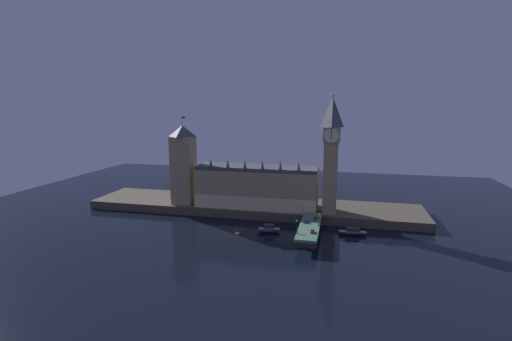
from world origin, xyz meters
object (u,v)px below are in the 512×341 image
victoria_tower (184,165)px  boat_upstream (269,230)px  clock_tower (331,152)px  car_southbound_trail (316,218)px  pedestrian_mid_walk (319,224)px  street_lamp_mid (320,218)px  car_northbound_lead (306,221)px  street_lamp_far (303,209)px  pedestrian_near_rail (298,232)px  car_southbound_lead (312,231)px  boat_downstream (352,232)px  pedestrian_far_rail (303,217)px  street_lamp_near (297,225)px

victoria_tower → boat_upstream: (63.78, -30.20, -29.66)m
clock_tower → car_southbound_trail: (-6.72, -19.36, -35.45)m
pedestrian_mid_walk → street_lamp_mid: (0.40, 0.04, 3.43)m
car_northbound_lead → street_lamp_far: bearing=104.9°
pedestrian_near_rail → pedestrian_mid_walk: size_ratio=0.97×
pedestrian_near_rail → pedestrian_mid_walk: 16.75m
pedestrian_mid_walk → street_lamp_far: (-9.90, 14.76, 3.69)m
clock_tower → street_lamp_far: size_ratio=9.78×
car_northbound_lead → car_southbound_trail: 8.42m
pedestrian_mid_walk → boat_upstream: bearing=173.4°
pedestrian_mid_walk → street_lamp_mid: size_ratio=0.24×
car_northbound_lead → street_lamp_mid: bearing=-29.8°
car_northbound_lead → pedestrian_mid_walk: size_ratio=2.45×
street_lamp_far → car_southbound_trail: bearing=-24.7°
street_lamp_mid → boat_upstream: size_ratio=0.50×
car_southbound_lead → boat_downstream: bearing=45.9°
car_southbound_trail → pedestrian_mid_walk: size_ratio=2.54×
boat_upstream → boat_downstream: (45.43, 6.66, -0.26)m
car_northbound_lead → pedestrian_mid_walk: bearing=-31.4°
victoria_tower → boat_downstream: (109.21, -23.54, -29.93)m
car_northbound_lead → boat_upstream: size_ratio=0.29×
car_southbound_lead → street_lamp_mid: bearing=76.1°
street_lamp_far → boat_downstream: bearing=-10.0°
car_southbound_trail → pedestrian_far_rail: (-7.12, 0.19, 0.30)m
car_northbound_lead → street_lamp_near: street_lamp_near is taller
boat_downstream → clock_tower: bearing=123.3°
pedestrian_far_rail → boat_downstream: (27.50, -1.64, -6.47)m
car_southbound_lead → street_lamp_far: (-7.52, 25.94, 3.92)m
street_lamp_far → boat_upstream: street_lamp_far is taller
car_southbound_trail → street_lamp_far: 9.16m
victoria_tower → car_southbound_lead: victoria_tower is taller
pedestrian_mid_walk → pedestrian_far_rail: bearing=129.6°
boat_upstream → car_northbound_lead: bearing=3.3°
car_northbound_lead → pedestrian_mid_walk: 8.35m
car_southbound_lead → pedestrian_far_rail: pedestrian_far_rail is taller
pedestrian_near_rail → street_lamp_near: street_lamp_near is taller
boat_upstream → clock_tower: bearing=40.8°
victoria_tower → pedestrian_mid_walk: victoria_tower is taller
victoria_tower → street_lamp_far: (81.31, -18.64, -19.83)m
clock_tower → street_lamp_near: (-14.25, -45.34, -31.61)m
pedestrian_near_rail → car_southbound_trail: bearing=74.1°
car_northbound_lead → street_lamp_near: (-2.77, -19.03, 3.85)m
victoria_tower → pedestrian_mid_walk: 99.94m
boat_upstream → victoria_tower: bearing=154.7°
boat_upstream → boat_downstream: bearing=8.3°
pedestrian_mid_walk → street_lamp_mid: bearing=5.2°
clock_tower → pedestrian_mid_walk: bearing=-98.1°
pedestrian_far_rail → boat_downstream: size_ratio=0.11×
pedestrian_near_rail → street_lamp_far: 28.80m
pedestrian_near_rail → car_southbound_lead: bearing=20.1°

